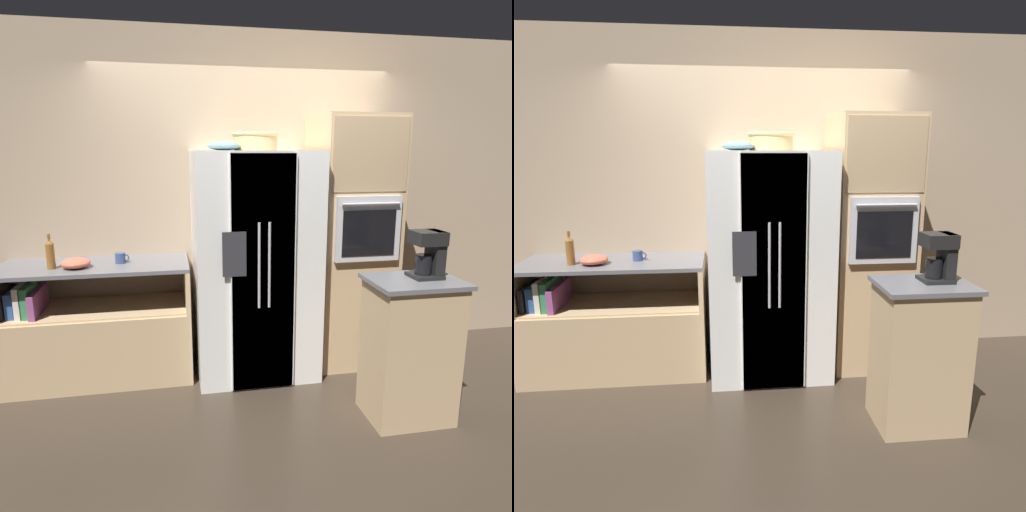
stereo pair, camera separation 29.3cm
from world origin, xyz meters
The scene contains 12 objects.
ground_plane centered at (0.00, 0.00, 0.00)m, with size 20.00×20.00×0.00m, color #382D23.
wall_back centered at (0.00, 0.46, 1.40)m, with size 12.00×0.06×2.80m.
counter_left centered at (-1.28, 0.12, 0.35)m, with size 1.46×0.63×0.95m.
refrigerator centered at (0.00, 0.03, 0.91)m, with size 0.97×0.83×1.82m.
wall_oven centered at (0.85, 0.09, 1.05)m, with size 0.65×0.73×2.10m.
island_counter centered at (0.90, -0.89, 0.50)m, with size 0.60×0.46×0.99m.
wicker_basket centered at (0.02, 0.09, 1.90)m, with size 0.37×0.37×0.14m.
fruit_bowl centered at (-0.24, -0.02, 1.85)m, with size 0.25×0.25×0.07m.
bottle_tall centered at (-1.55, 0.03, 1.07)m, with size 0.06×0.06×0.27m.
mug centered at (-1.06, 0.12, 0.99)m, with size 0.11×0.08×0.08m.
mixing_bowl centered at (-1.38, 0.02, 0.99)m, with size 0.22×0.22×0.08m.
coffee_maker centered at (1.01, -0.87, 1.16)m, with size 0.20×0.18×0.31m.
Camera 2 is at (-0.38, -3.57, 1.81)m, focal length 32.00 mm.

